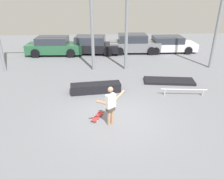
# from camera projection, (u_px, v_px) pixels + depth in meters

# --- Properties ---
(ground_plane) EXTENTS (36.00, 36.00, 0.00)m
(ground_plane) POSITION_uv_depth(u_px,v_px,m) (116.00, 117.00, 8.82)
(ground_plane) COLOR slate
(skateboarder) EXTENTS (1.14, 0.88, 1.56)m
(skateboarder) POSITION_uv_depth(u_px,v_px,m) (111.00, 104.00, 8.02)
(skateboarder) COLOR tan
(skateboarder) RESTS_ON ground_plane
(skateboard) EXTENTS (0.53, 0.84, 0.08)m
(skateboard) POSITION_uv_depth(u_px,v_px,m) (98.00, 116.00, 8.77)
(skateboard) COLOR red
(skateboard) RESTS_ON ground_plane
(grind_box) EXTENTS (2.54, 0.93, 0.45)m
(grind_box) POSITION_uv_depth(u_px,v_px,m) (96.00, 88.00, 10.91)
(grind_box) COLOR black
(grind_box) RESTS_ON ground_plane
(manual_pad) EXTENTS (2.84, 1.32, 0.14)m
(manual_pad) POSITION_uv_depth(u_px,v_px,m) (169.00, 81.00, 12.15)
(manual_pad) COLOR black
(manual_pad) RESTS_ON ground_plane
(grind_rail) EXTENTS (2.22, 0.29, 0.34)m
(grind_rail) POSITION_uv_depth(u_px,v_px,m) (184.00, 90.00, 10.55)
(grind_rail) COLOR #B7BABF
(grind_rail) RESTS_ON ground_plane
(canopy_support_left) EXTENTS (5.81, 0.20, 6.71)m
(canopy_support_left) POSITION_uv_depth(u_px,v_px,m) (41.00, 2.00, 12.29)
(canopy_support_left) COLOR gray
(canopy_support_left) RESTS_ON ground_plane
(canopy_support_right) EXTENTS (5.81, 0.20, 6.71)m
(canopy_support_right) POSITION_uv_depth(u_px,v_px,m) (175.00, 2.00, 12.66)
(canopy_support_right) COLOR gray
(canopy_support_right) RESTS_ON ground_plane
(parked_car_green) EXTENTS (4.35, 2.07, 1.39)m
(parked_car_green) POSITION_uv_depth(u_px,v_px,m) (55.00, 46.00, 17.09)
(parked_car_green) COLOR #28603D
(parked_car_green) RESTS_ON ground_plane
(parked_car_black) EXTENTS (4.33, 2.27, 1.37)m
(parked_car_black) POSITION_uv_depth(u_px,v_px,m) (92.00, 45.00, 17.44)
(parked_car_black) COLOR black
(parked_car_black) RESTS_ON ground_plane
(parked_car_grey) EXTENTS (4.05, 2.00, 1.46)m
(parked_car_grey) POSITION_uv_depth(u_px,v_px,m) (134.00, 44.00, 17.70)
(parked_car_grey) COLOR slate
(parked_car_grey) RESTS_ON ground_plane
(parked_car_white) EXTENTS (4.24, 2.02, 1.26)m
(parked_car_white) POSITION_uv_depth(u_px,v_px,m) (169.00, 44.00, 17.93)
(parked_car_white) COLOR white
(parked_car_white) RESTS_ON ground_plane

